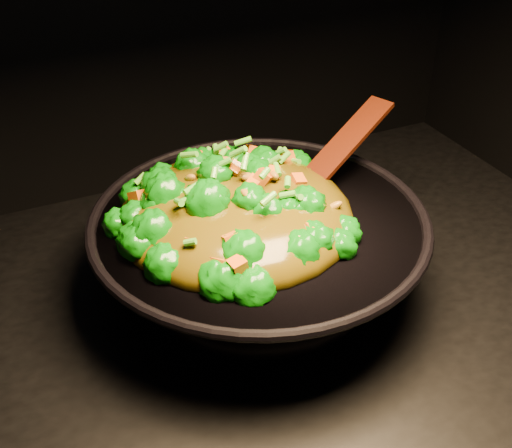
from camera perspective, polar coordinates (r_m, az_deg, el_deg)
name	(u,v)px	position (r m, az deg, el deg)	size (l,w,h in m)	color
wok	(259,256)	(0.92, 0.26, -2.84)	(0.46, 0.46, 0.13)	black
stir_fry	(236,185)	(0.85, -1.83, 3.48)	(0.32, 0.32, 0.11)	#0C7208
spatula	(330,159)	(0.94, 6.63, 5.77)	(0.27, 0.04, 0.01)	#341306
back_pot	(258,201)	(1.05, 0.19, 2.06)	(0.21, 0.21, 0.12)	black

